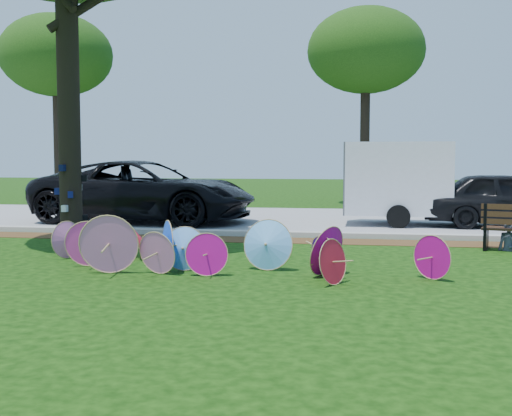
{
  "coord_description": "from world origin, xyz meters",
  "views": [
    {
      "loc": [
        2.32,
        -9.2,
        1.79
      ],
      "look_at": [
        0.5,
        2.0,
        0.9
      ],
      "focal_mm": 45.0,
      "sensor_mm": 36.0,
      "label": 1
    }
  ],
  "objects_px": {
    "parasol_pile": "(202,248)",
    "person_left": "(510,222)",
    "cargo_trailer": "(397,178)",
    "black_van": "(145,192)",
    "dark_pickup": "(509,200)"
  },
  "relations": [
    {
      "from": "parasol_pile",
      "to": "person_left",
      "type": "xyz_separation_m",
      "value": [
        5.28,
        3.14,
        0.18
      ]
    },
    {
      "from": "black_van",
      "to": "person_left",
      "type": "distance_m",
      "value": 9.7
    },
    {
      "from": "black_van",
      "to": "dark_pickup",
      "type": "relative_size",
      "value": 1.45
    },
    {
      "from": "dark_pickup",
      "to": "cargo_trailer",
      "type": "bearing_deg",
      "value": 87.68
    },
    {
      "from": "parasol_pile",
      "to": "dark_pickup",
      "type": "distance_m",
      "value": 9.76
    },
    {
      "from": "black_van",
      "to": "person_left",
      "type": "height_order",
      "value": "black_van"
    },
    {
      "from": "parasol_pile",
      "to": "dark_pickup",
      "type": "height_order",
      "value": "dark_pickup"
    },
    {
      "from": "dark_pickup",
      "to": "person_left",
      "type": "xyz_separation_m",
      "value": [
        -0.93,
        -4.38,
        -0.16
      ]
    },
    {
      "from": "black_van",
      "to": "cargo_trailer",
      "type": "xyz_separation_m",
      "value": [
        6.88,
        0.38,
        0.4
      ]
    },
    {
      "from": "parasol_pile",
      "to": "cargo_trailer",
      "type": "xyz_separation_m",
      "value": [
        3.42,
        7.7,
        0.87
      ]
    },
    {
      "from": "black_van",
      "to": "cargo_trailer",
      "type": "bearing_deg",
      "value": -81.53
    },
    {
      "from": "cargo_trailer",
      "to": "dark_pickup",
      "type": "bearing_deg",
      "value": -3.0
    },
    {
      "from": "black_van",
      "to": "person_left",
      "type": "xyz_separation_m",
      "value": [
        8.75,
        -4.18,
        -0.29
      ]
    },
    {
      "from": "dark_pickup",
      "to": "cargo_trailer",
      "type": "xyz_separation_m",
      "value": [
        -2.79,
        0.18,
        0.53
      ]
    },
    {
      "from": "parasol_pile",
      "to": "cargo_trailer",
      "type": "distance_m",
      "value": 8.47
    }
  ]
}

